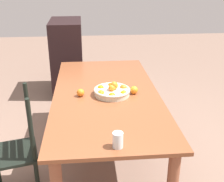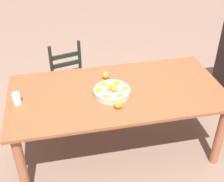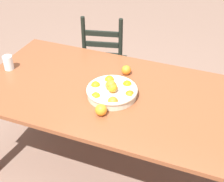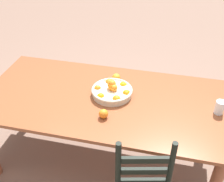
% 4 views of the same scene
% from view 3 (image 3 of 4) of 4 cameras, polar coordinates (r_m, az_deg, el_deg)
% --- Properties ---
extents(ground_plane, '(12.00, 12.00, 0.00)m').
position_cam_3_polar(ground_plane, '(2.69, 1.60, -13.35)').
color(ground_plane, '#7A5F51').
extents(dining_table, '(2.05, 1.00, 0.74)m').
position_cam_3_polar(dining_table, '(2.25, 1.85, -2.65)').
color(dining_table, brown).
rests_on(dining_table, ground).
extents(chair_near_window, '(0.46, 0.46, 0.97)m').
position_cam_3_polar(chair_near_window, '(3.09, -1.32, 4.70)').
color(chair_near_window, black).
rests_on(chair_near_window, ground).
extents(fruit_bowl, '(0.35, 0.35, 0.13)m').
position_cam_3_polar(fruit_bowl, '(2.14, -0.03, 0.01)').
color(fruit_bowl, beige).
rests_on(fruit_bowl, dining_table).
extents(orange_loose_0, '(0.08, 0.08, 0.08)m').
position_cam_3_polar(orange_loose_0, '(1.98, -1.96, -3.38)').
color(orange_loose_0, orange).
rests_on(orange_loose_0, dining_table).
extents(orange_loose_1, '(0.07, 0.07, 0.07)m').
position_cam_3_polar(orange_loose_1, '(2.38, 2.55, 3.75)').
color(orange_loose_1, orange).
rests_on(orange_loose_1, dining_table).
extents(drinking_glass, '(0.07, 0.07, 0.11)m').
position_cam_3_polar(drinking_glass, '(2.55, -17.97, 4.81)').
color(drinking_glass, silver).
rests_on(drinking_glass, dining_table).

